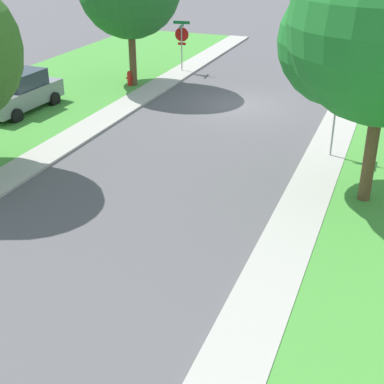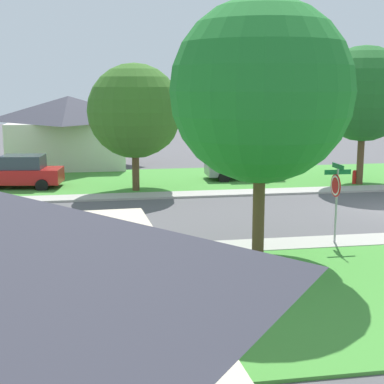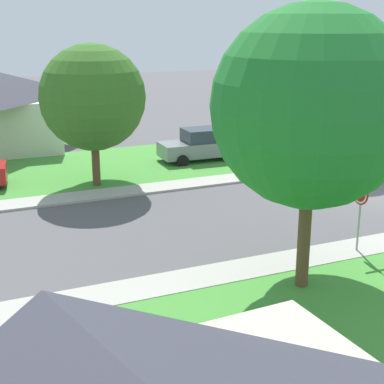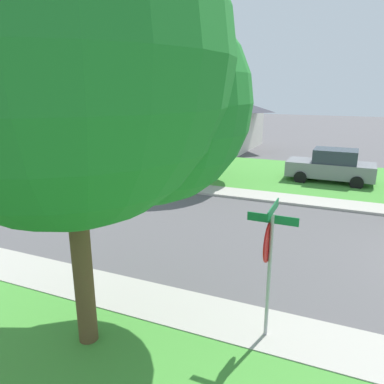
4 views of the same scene
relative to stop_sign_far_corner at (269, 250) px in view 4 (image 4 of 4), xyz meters
The scene contains 9 objects.
sidewalk_east 12.05m from the stop_sign_far_corner, 36.47° to the left, with size 1.40×56.00×0.10m, color #ADA89E.
lawn_east 16.04m from the stop_sign_far_corner, 26.37° to the left, with size 8.00×56.00×0.08m, color #479338.
sidewalk_west 7.31m from the stop_sign_far_corner, 88.59° to the left, with size 1.40×56.00×0.10m, color #ADA89E.
stop_sign_far_corner is the anchor object (origin of this frame).
car_grey_far_down_street 13.64m from the stop_sign_far_corner, ahead, with size 2.14×4.35×1.76m.
car_red_kerbside_mid 17.41m from the stop_sign_far_corner, 42.22° to the left, with size 2.50×4.52×1.76m.
tree_sidewalk_mid 12.77m from the stop_sign_far_corner, 26.73° to the left, with size 5.02×4.67×6.40m.
tree_corner_large 4.39m from the stop_sign_far_corner, 111.47° to the left, with size 5.77×5.37×7.86m.
house_right_setback 23.82m from the stop_sign_far_corner, 23.39° to the left, with size 9.22×8.05×4.60m.
Camera 4 is at (-11.05, 3.84, 4.75)m, focal length 34.05 mm.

